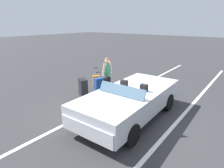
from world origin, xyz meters
The scene contains 8 objects.
ground_plane centered at (0.00, 0.00, 0.00)m, with size 80.00×80.00×0.00m, color #333335.
lot_line_near centered at (0.00, -1.32, 0.00)m, with size 18.00×0.12×0.01m, color silver.
lot_line_mid centered at (0.00, 1.38, 0.00)m, with size 18.00×0.12×0.01m, color silver.
convertible_car centered at (0.21, 0.00, 0.59)m, with size 4.18×1.91×1.24m.
suitcase_large_black centered at (-0.42, -2.60, 0.37)m, with size 0.47×0.56×0.74m.
suitcase_medium_bright centered at (-1.24, -2.43, 0.31)m, with size 0.46×0.36×0.89m.
suitcase_small_carryon centered at (-1.80, -3.10, 0.25)m, with size 0.39×0.37×0.88m.
traveler_person centered at (-1.05, -1.79, 0.93)m, with size 0.61×0.25×1.65m.
Camera 1 is at (4.84, 2.99, 3.01)m, focal length 30.35 mm.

